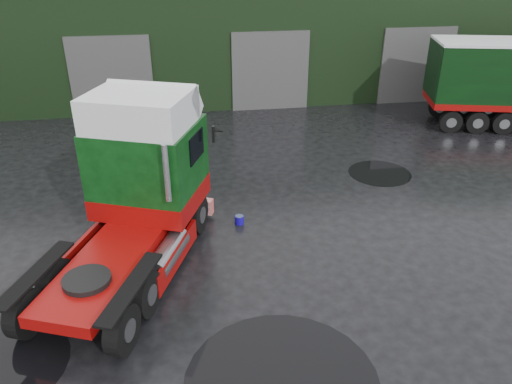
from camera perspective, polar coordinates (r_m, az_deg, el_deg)
ground at (r=14.33m, az=3.69°, el=-8.04°), size 100.00×100.00×0.00m
warehouse at (r=32.14m, az=-0.35°, el=18.17°), size 32.40×12.40×6.30m
hero_tractor at (r=13.11m, az=-15.74°, el=-0.91°), size 5.62×8.05×4.60m
wash_bucket at (r=16.04m, az=-1.92°, el=-3.19°), size 0.36×0.36×0.27m
puddle_0 at (r=11.12m, az=2.96°, el=-20.82°), size 4.11×4.11×0.01m
puddle_1 at (r=20.06m, az=13.94°, el=2.12°), size 2.42×2.42×0.01m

